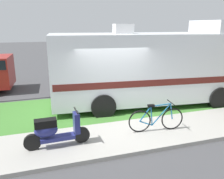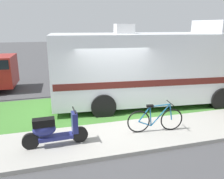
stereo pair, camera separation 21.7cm
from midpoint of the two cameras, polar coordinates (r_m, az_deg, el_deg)
ground_plane at (r=8.19m, az=0.25°, el=-7.95°), size 80.00×80.00×0.00m
sidewalk at (r=7.14m, az=3.26°, el=-11.17°), size 24.00×2.00×0.12m
grass_strip at (r=9.51m, az=-2.52°, el=-4.27°), size 24.00×3.40×0.08m
motorhome_rv at (r=9.74m, az=9.46°, el=5.65°), size 8.13×3.09×3.42m
scooter at (r=6.45m, az=-14.70°, el=-9.66°), size 1.73×0.50×0.97m
bicycle at (r=7.25m, az=9.84°, el=-7.05°), size 1.72×0.52×0.90m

